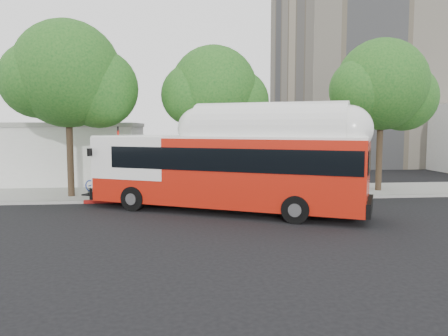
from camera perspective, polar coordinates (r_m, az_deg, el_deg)
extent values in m
plane|color=black|center=(19.94, 3.04, -6.13)|extent=(120.00, 120.00, 0.00)
cube|color=gray|center=(26.27, 0.76, -3.14)|extent=(60.00, 5.00, 0.15)
cube|color=gray|center=(23.72, 1.52, -4.08)|extent=(60.00, 0.30, 0.15)
cube|color=maroon|center=(23.51, -5.76, -4.18)|extent=(10.00, 0.32, 0.16)
cylinder|color=#2D2116|center=(25.48, -19.50, 2.98)|extent=(0.36, 0.36, 6.08)
sphere|color=#154C18|center=(25.62, -19.77, 11.50)|extent=(5.80, 5.80, 5.80)
sphere|color=#154C18|center=(25.42, -16.06, 9.93)|extent=(4.35, 4.35, 4.35)
cylinder|color=#2D2116|center=(25.41, -1.34, 2.56)|extent=(0.36, 0.36, 5.44)
sphere|color=#154C18|center=(25.46, -1.36, 10.22)|extent=(5.00, 5.00, 5.00)
sphere|color=#154C18|center=(25.76, 1.69, 8.65)|extent=(3.75, 3.75, 3.75)
cylinder|color=#2D2116|center=(27.89, 19.65, 2.83)|extent=(0.36, 0.36, 5.76)
sphere|color=#154C18|center=(27.98, 19.89, 10.21)|extent=(5.40, 5.40, 5.40)
sphere|color=#154C18|center=(28.78, 22.35, 8.55)|extent=(4.05, 4.05, 4.05)
cube|color=gray|center=(53.53, 18.42, 19.79)|extent=(18.00, 18.00, 35.00)
cube|color=silver|center=(35.06, -24.23, 1.70)|extent=(16.00, 10.00, 4.00)
cube|color=gray|center=(35.00, -24.37, 5.13)|extent=(16.20, 10.20, 0.30)
cube|color=#B71A0C|center=(20.33, 0.05, -0.43)|extent=(12.67, 8.22, 3.09)
cube|color=black|center=(20.10, 1.47, 1.33)|extent=(11.55, 7.70, 1.01)
cube|color=white|center=(20.23, 0.05, 4.04)|extent=(12.63, 8.14, 0.11)
cube|color=white|center=(19.59, 5.92, 4.78)|extent=(7.05, 4.97, 0.59)
cube|color=black|center=(23.84, -15.90, -3.13)|extent=(1.62, 2.10, 0.06)
imported|color=#203797|center=(23.77, -15.93, -1.90)|extent=(1.39, 1.92, 0.96)
cylinder|color=red|center=(23.88, -13.58, 0.24)|extent=(0.11, 0.11, 3.79)
cube|color=black|center=(23.79, -13.68, 5.02)|extent=(0.05, 0.38, 0.24)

